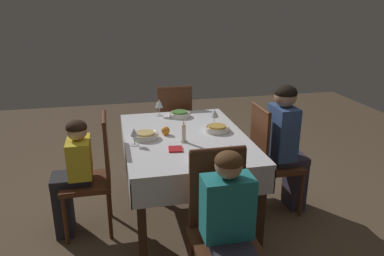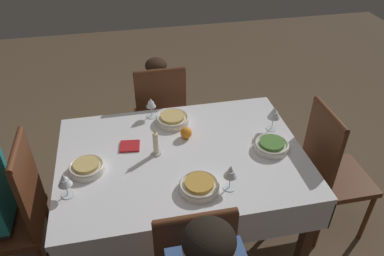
% 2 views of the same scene
% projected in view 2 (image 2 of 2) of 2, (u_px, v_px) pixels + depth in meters
% --- Properties ---
extents(ground_plane, '(8.00, 8.00, 0.00)m').
position_uv_depth(ground_plane, '(184.00, 238.00, 2.65)').
color(ground_plane, brown).
extents(dining_table, '(1.43, 1.02, 0.78)m').
position_uv_depth(dining_table, '(182.00, 166.00, 2.24)').
color(dining_table, silver).
rests_on(dining_table, ground_plane).
extents(chair_east, '(0.40, 0.40, 1.01)m').
position_uv_depth(chair_east, '(17.00, 212.00, 2.14)').
color(chair_east, '#562D19').
rests_on(chair_east, ground_plane).
extents(chair_south, '(0.40, 0.40, 1.01)m').
position_uv_depth(chair_south, '(161.00, 116.00, 2.92)').
color(chair_south, '#562D19').
rests_on(chair_south, ground_plane).
extents(chair_west, '(0.40, 0.40, 1.01)m').
position_uv_depth(chair_west, '(331.00, 169.00, 2.43)').
color(chair_west, '#562D19').
rests_on(chair_west, ground_plane).
extents(person_child_yellow, '(0.30, 0.33, 0.99)m').
position_uv_depth(person_child_yellow, '(158.00, 104.00, 3.06)').
color(person_child_yellow, '#282833').
rests_on(person_child_yellow, ground_plane).
extents(bowl_north, '(0.21, 0.21, 0.06)m').
position_uv_depth(bowl_north, '(199.00, 186.00, 1.94)').
color(bowl_north, silver).
rests_on(bowl_north, dining_table).
extents(wine_glass_north, '(0.07, 0.07, 0.15)m').
position_uv_depth(wine_glass_north, '(231.00, 172.00, 1.91)').
color(wine_glass_north, white).
rests_on(wine_glass_north, dining_table).
extents(bowl_east, '(0.19, 0.19, 0.06)m').
position_uv_depth(bowl_east, '(87.00, 167.00, 2.06)').
color(bowl_east, silver).
rests_on(bowl_east, dining_table).
extents(wine_glass_east, '(0.07, 0.07, 0.14)m').
position_uv_depth(wine_glass_east, '(64.00, 181.00, 1.87)').
color(wine_glass_east, white).
rests_on(wine_glass_east, dining_table).
extents(bowl_south, '(0.22, 0.22, 0.06)m').
position_uv_depth(bowl_south, '(173.00, 119.00, 2.43)').
color(bowl_south, silver).
rests_on(bowl_south, dining_table).
extents(wine_glass_south, '(0.07, 0.07, 0.14)m').
position_uv_depth(wine_glass_south, '(151.00, 104.00, 2.45)').
color(wine_glass_south, white).
rests_on(wine_glass_south, dining_table).
extents(bowl_west, '(0.20, 0.20, 0.06)m').
position_uv_depth(bowl_west, '(272.00, 145.00, 2.21)').
color(bowl_west, silver).
rests_on(bowl_west, dining_table).
extents(wine_glass_west, '(0.08, 0.08, 0.17)m').
position_uv_depth(wine_glass_west, '(274.00, 113.00, 2.32)').
color(wine_glass_west, white).
rests_on(wine_glass_west, dining_table).
extents(candle_centerpiece, '(0.06, 0.06, 0.17)m').
position_uv_depth(candle_centerpiece, '(156.00, 145.00, 2.15)').
color(candle_centerpiece, beige).
rests_on(candle_centerpiece, dining_table).
extents(orange_fruit, '(0.07, 0.07, 0.07)m').
position_uv_depth(orange_fruit, '(186.00, 133.00, 2.30)').
color(orange_fruit, orange).
rests_on(orange_fruit, dining_table).
extents(napkin_red_folded, '(0.13, 0.12, 0.01)m').
position_uv_depth(napkin_red_folded, '(130.00, 146.00, 2.24)').
color(napkin_red_folded, red).
rests_on(napkin_red_folded, dining_table).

